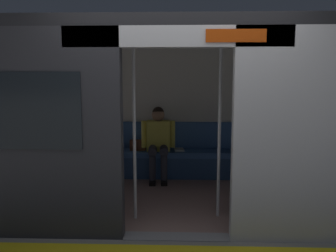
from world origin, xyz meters
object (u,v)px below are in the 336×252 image
grab_pole_door (134,130)px  bench_seat (178,157)px  book (179,150)px  train_car (172,89)px  grab_pole_far (219,129)px  handbag (138,145)px  person_seated (158,138)px

grab_pole_door → bench_seat: bearing=-105.6°
bench_seat → book: book is taller
book → train_car: bearing=77.9°
grab_pole_door → grab_pole_far: (-0.97, -0.10, 0.00)m
bench_seat → book: (-0.02, -0.04, 0.12)m
train_car → handbag: 1.55m
person_seated → grab_pole_far: grab_pole_far is taller
train_car → grab_pole_door: 0.95m
train_car → handbag: bearing=-60.9°
book → grab_pole_door: size_ratio=0.10×
bench_seat → handbag: bearing=-4.2°
person_seated → book: person_seated is taller
person_seated → grab_pole_door: 1.74m
bench_seat → book: bearing=-116.2°
grab_pole_far → handbag: bearing=-55.6°
handbag → grab_pole_far: size_ratio=0.12×
grab_pole_door → grab_pole_far: size_ratio=1.00×
bench_seat → train_car: bearing=85.3°
train_car → handbag: size_ratio=24.62×
handbag → grab_pole_door: 1.87m
book → handbag: bearing=-7.2°
person_seated → book: 0.41m
train_car → grab_pole_door: train_car is taller
train_car → grab_pole_far: (-0.57, 0.64, -0.44)m
train_car → person_seated: bearing=-75.8°
handbag → book: (-0.69, 0.01, -0.07)m
bench_seat → grab_pole_door: grab_pole_door is taller
person_seated → handbag: (0.35, -0.10, -0.14)m
bench_seat → person_seated: (0.32, 0.05, 0.33)m
train_car → book: 1.48m
book → grab_pole_far: bearing=99.1°
handbag → grab_pole_door: grab_pole_door is taller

